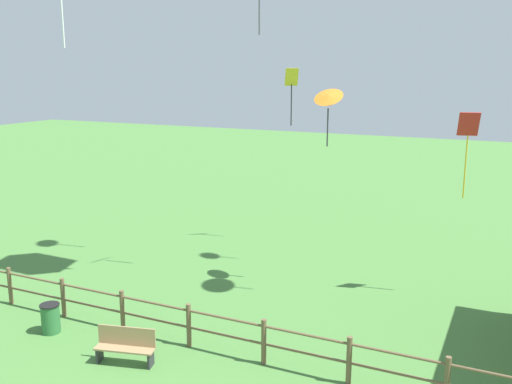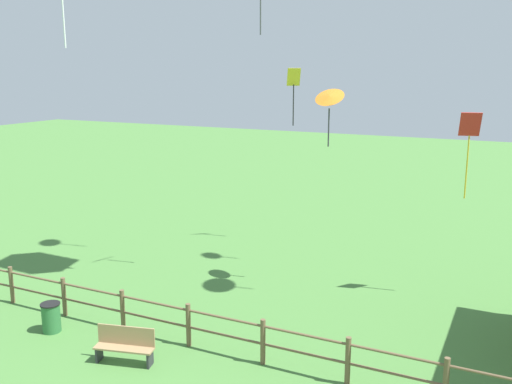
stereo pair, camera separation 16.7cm
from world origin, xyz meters
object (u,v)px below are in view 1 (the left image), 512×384
trash_bin (51,318)px  kite_orange_delta (328,98)px  park_bench_near_fence (126,345)px  kite_red_diamond (468,137)px  kite_yellow_diamond (292,86)px

trash_bin → kite_orange_delta: bearing=49.2°
park_bench_near_fence → kite_red_diamond: kite_red_diamond is taller
park_bench_near_fence → kite_red_diamond: (7.52, 8.65, 5.06)m
kite_red_diamond → park_bench_near_fence: bearing=-131.0°
park_bench_near_fence → kite_yellow_diamond: kite_yellow_diamond is taller
trash_bin → kite_yellow_diamond: 13.71m
trash_bin → kite_red_diamond: 14.40m
park_bench_near_fence → trash_bin: 3.23m
trash_bin → kite_yellow_diamond: bearing=75.3°
kite_yellow_diamond → kite_orange_delta: size_ratio=1.22×
kite_red_diamond → kite_orange_delta: 4.78m
kite_yellow_diamond → park_bench_near_fence: bearing=-89.4°
trash_bin → kite_red_diamond: (10.71, 8.15, 5.13)m
kite_orange_delta → kite_red_diamond: bearing=12.2°
trash_bin → kite_red_diamond: kite_red_diamond is taller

